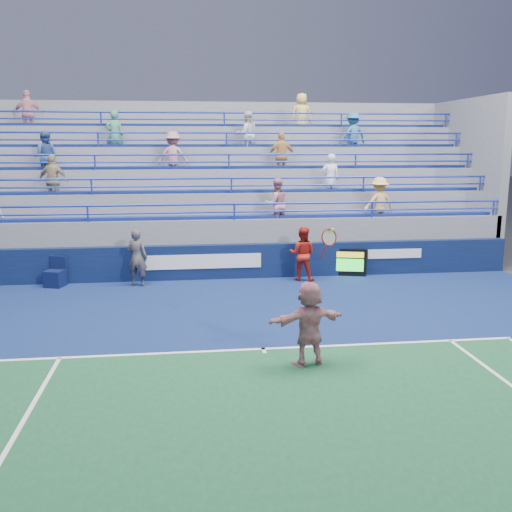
{
  "coord_description": "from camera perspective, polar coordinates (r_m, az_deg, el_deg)",
  "views": [
    {
      "loc": [
        -1.56,
        -11.15,
        4.21
      ],
      "look_at": [
        0.16,
        2.5,
        1.5
      ],
      "focal_mm": 40.0,
      "sensor_mm": 36.0,
      "label": 1
    }
  ],
  "objects": [
    {
      "name": "judge_chair",
      "position": [
        18.07,
        -19.45,
        -2.03
      ],
      "size": [
        0.64,
        0.65,
        0.9
      ],
      "color": "#0C143A",
      "rests_on": "ground"
    },
    {
      "name": "tennis_player",
      "position": [
        11.03,
        5.33,
        -6.71
      ],
      "size": [
        1.62,
        0.84,
        2.68
      ],
      "color": "silver",
      "rests_on": "ground"
    },
    {
      "name": "line_judge",
      "position": [
        17.4,
        -11.82,
        -0.15
      ],
      "size": [
        0.73,
        0.58,
        1.74
      ],
      "primitive_type": "imported",
      "rotation": [
        0.0,
        0.0,
        2.86
      ],
      "color": "#131C36",
      "rests_on": "ground"
    },
    {
      "name": "ball_girl",
      "position": [
        17.78,
        4.65,
        0.2
      ],
      "size": [
        0.99,
        0.89,
        1.69
      ],
      "primitive_type": "imported",
      "rotation": [
        0.0,
        0.0,
        2.78
      ],
      "color": "#AA1D13",
      "rests_on": "ground"
    },
    {
      "name": "serve_speed_board",
      "position": [
        18.62,
        9.01,
        -0.63
      ],
      "size": [
        1.29,
        0.47,
        0.9
      ],
      "color": "black",
      "rests_on": "ground"
    },
    {
      "name": "sponsor_wall",
      "position": [
        18.09,
        -2.08,
        -0.53
      ],
      "size": [
        18.0,
        0.32,
        1.1
      ],
      "color": "#091735",
      "rests_on": "ground"
    },
    {
      "name": "ground",
      "position": [
        12.02,
        0.73,
        -9.37
      ],
      "size": [
        120.0,
        120.0,
        0.0
      ],
      "primitive_type": "plane",
      "color": "#333538"
    },
    {
      "name": "bleacher_stand",
      "position": [
        21.64,
        -3.02,
        4.06
      ],
      "size": [
        18.0,
        5.6,
        6.13
      ],
      "color": "slate",
      "rests_on": "ground"
    }
  ]
}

